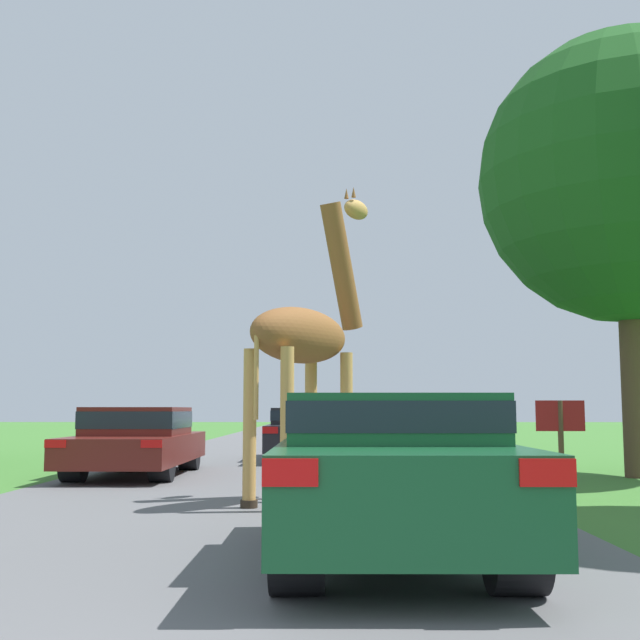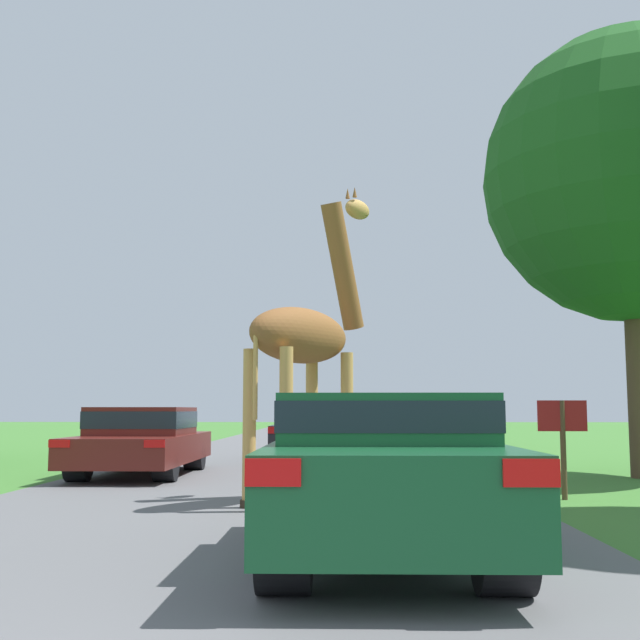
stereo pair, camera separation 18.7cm
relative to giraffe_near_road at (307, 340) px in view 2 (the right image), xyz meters
The scene contains 9 objects.
road 20.35m from the giraffe_near_road, 92.36° to the left, with size 7.64×120.00×0.00m.
giraffe_near_road is the anchor object (origin of this frame).
car_lead_maroon 4.50m from the giraffe_near_road, 78.81° to the right, with size 1.89×4.08×1.40m.
car_queue_right 9.62m from the giraffe_near_road, 91.09° to the left, with size 1.97×4.74×1.31m.
car_queue_left 5.94m from the giraffe_near_road, 126.37° to the left, with size 1.94×4.80×1.32m.
car_far_ahead 16.98m from the giraffe_near_road, 84.19° to the left, with size 1.72×4.81×1.48m.
car_verge_right 4.99m from the giraffe_near_road, 71.16° to the left, with size 1.97×4.01×1.26m.
tree_right_cluster 8.27m from the giraffe_near_road, 34.39° to the left, with size 5.72×5.72×8.65m.
sign_post 3.90m from the giraffe_near_road, ahead, with size 0.70×0.08×1.40m.
Camera 2 is at (1.28, -1.30, 1.28)m, focal length 45.00 mm.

